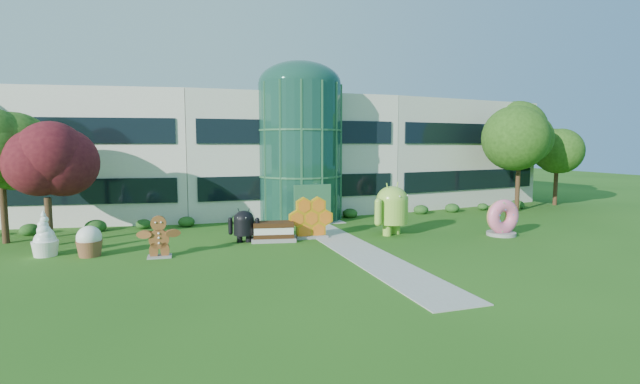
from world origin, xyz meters
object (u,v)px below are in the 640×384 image
object	(u,v)px
gingerbread	(159,236)
donut	(502,217)
android_green	(392,206)
android_black	(244,224)

from	to	relation	value
gingerbread	donut	bearing A→B (deg)	0.03
donut	gingerbread	world-z (taller)	donut
android_green	donut	size ratio (longest dim) A/B	1.57
android_black	donut	bearing A→B (deg)	10.27
android_black	gingerbread	bearing A→B (deg)	-132.33
android_black	donut	distance (m)	15.43
android_green	android_black	world-z (taller)	android_green
android_black	donut	size ratio (longest dim) A/B	0.94
android_black	donut	xyz separation A→B (m)	(15.13, -3.03, 0.06)
donut	gingerbread	xyz separation A→B (m)	(-19.64, 0.83, -0.08)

